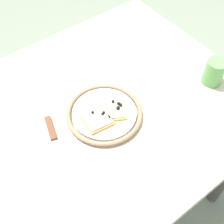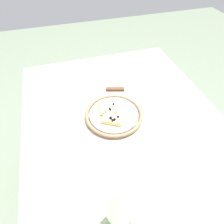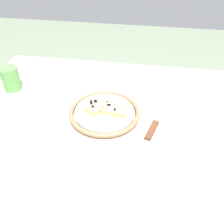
{
  "view_description": "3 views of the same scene",
  "coord_description": "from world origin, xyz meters",
  "px_view_note": "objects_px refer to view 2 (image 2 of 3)",
  "views": [
    {
      "loc": [
        0.33,
        0.51,
        1.53
      ],
      "look_at": [
        -0.0,
        0.06,
        0.79
      ],
      "focal_mm": 47.51,
      "sensor_mm": 36.0,
      "label": 1
    },
    {
      "loc": [
        -0.52,
        0.2,
        1.37
      ],
      "look_at": [
        0.03,
        0.04,
        0.77
      ],
      "focal_mm": 30.71,
      "sensor_mm": 36.0,
      "label": 2
    },
    {
      "loc": [
        0.14,
        -0.6,
        1.31
      ],
      "look_at": [
        0.04,
        0.01,
        0.79
      ],
      "focal_mm": 38.99,
      "sensor_mm": 36.0,
      "label": 3
    }
  ],
  "objects_px": {
    "cup": "(119,217)",
    "dining_table": "(122,129)",
    "pizza_slice_near": "(108,107)",
    "knife": "(109,89)",
    "fork": "(132,150)",
    "pizza_slice_far": "(113,119)",
    "plate": "(114,115)"
  },
  "relations": [
    {
      "from": "pizza_slice_near",
      "to": "pizza_slice_far",
      "type": "relative_size",
      "value": 0.89
    },
    {
      "from": "dining_table",
      "to": "pizza_slice_near",
      "type": "distance_m",
      "value": 0.14
    },
    {
      "from": "plate",
      "to": "pizza_slice_near",
      "type": "relative_size",
      "value": 2.68
    },
    {
      "from": "pizza_slice_near",
      "to": "pizza_slice_far",
      "type": "bearing_deg",
      "value": 179.9
    },
    {
      "from": "plate",
      "to": "cup",
      "type": "bearing_deg",
      "value": 165.0
    },
    {
      "from": "pizza_slice_near",
      "to": "fork",
      "type": "distance_m",
      "value": 0.22
    },
    {
      "from": "dining_table",
      "to": "fork",
      "type": "xyz_separation_m",
      "value": [
        -0.17,
        0.02,
        0.09
      ]
    },
    {
      "from": "pizza_slice_far",
      "to": "cup",
      "type": "relative_size",
      "value": 1.1
    },
    {
      "from": "plate",
      "to": "knife",
      "type": "height_order",
      "value": "plate"
    },
    {
      "from": "plate",
      "to": "knife",
      "type": "distance_m",
      "value": 0.18
    },
    {
      "from": "dining_table",
      "to": "plate",
      "type": "height_order",
      "value": "plate"
    },
    {
      "from": "pizza_slice_far",
      "to": "fork",
      "type": "height_order",
      "value": "pizza_slice_far"
    },
    {
      "from": "pizza_slice_far",
      "to": "knife",
      "type": "bearing_deg",
      "value": -11.49
    },
    {
      "from": "fork",
      "to": "cup",
      "type": "distance_m",
      "value": 0.25
    },
    {
      "from": "fork",
      "to": "pizza_slice_near",
      "type": "bearing_deg",
      "value": 7.92
    },
    {
      "from": "dining_table",
      "to": "cup",
      "type": "xyz_separation_m",
      "value": [
        -0.38,
        0.14,
        0.14
      ]
    },
    {
      "from": "pizza_slice_far",
      "to": "fork",
      "type": "distance_m",
      "value": 0.15
    },
    {
      "from": "pizza_slice_near",
      "to": "knife",
      "type": "xyz_separation_m",
      "value": [
        0.14,
        -0.04,
        -0.02
      ]
    },
    {
      "from": "knife",
      "to": "fork",
      "type": "xyz_separation_m",
      "value": [
        -0.35,
        0.01,
        -0.0
      ]
    },
    {
      "from": "pizza_slice_near",
      "to": "cup",
      "type": "distance_m",
      "value": 0.44
    },
    {
      "from": "dining_table",
      "to": "knife",
      "type": "bearing_deg",
      "value": 3.42
    },
    {
      "from": "plate",
      "to": "pizza_slice_far",
      "type": "bearing_deg",
      "value": 154.5
    },
    {
      "from": "pizza_slice_near",
      "to": "cup",
      "type": "height_order",
      "value": "cup"
    },
    {
      "from": "pizza_slice_near",
      "to": "knife",
      "type": "distance_m",
      "value": 0.15
    },
    {
      "from": "fork",
      "to": "cup",
      "type": "relative_size",
      "value": 2.14
    },
    {
      "from": "fork",
      "to": "plate",
      "type": "bearing_deg",
      "value": 4.59
    },
    {
      "from": "pizza_slice_near",
      "to": "fork",
      "type": "bearing_deg",
      "value": -172.08
    },
    {
      "from": "dining_table",
      "to": "pizza_slice_near",
      "type": "height_order",
      "value": "pizza_slice_near"
    },
    {
      "from": "cup",
      "to": "dining_table",
      "type": "bearing_deg",
      "value": -20.5
    },
    {
      "from": "pizza_slice_far",
      "to": "fork",
      "type": "bearing_deg",
      "value": -168.31
    },
    {
      "from": "dining_table",
      "to": "cup",
      "type": "relative_size",
      "value": 10.7
    },
    {
      "from": "dining_table",
      "to": "knife",
      "type": "distance_m",
      "value": 0.21
    }
  ]
}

